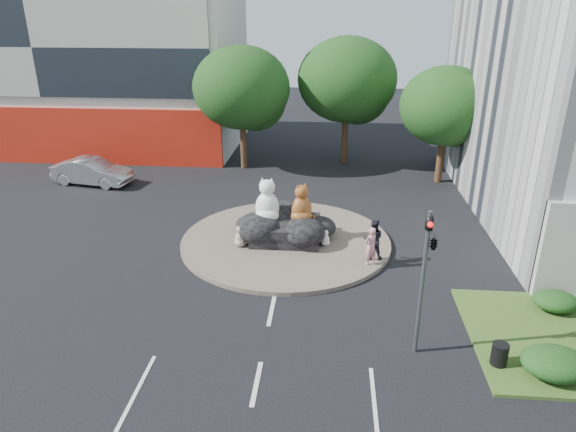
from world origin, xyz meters
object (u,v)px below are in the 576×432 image
cat_white (267,200)px  parked_car (92,172)px  kitten_calico (240,235)px  pedestrian_pink (371,246)px  kitten_white (325,237)px  cat_tabby (302,203)px  litter_bin (500,354)px  pedestrian_dark (373,239)px

cat_white → parked_car: size_ratio=0.43×
cat_white → parked_car: (-12.15, 7.66, -1.36)m
kitten_calico → pedestrian_pink: 6.06m
kitten_white → cat_white: bearing=155.3°
cat_tabby → litter_bin: 11.10m
kitten_calico → litter_bin: (9.54, -7.67, -0.23)m
pedestrian_dark → litter_bin: pedestrian_dark is taller
kitten_calico → pedestrian_dark: 6.11m
kitten_calico → litter_bin: kitten_calico is taller
parked_car → pedestrian_pink: bearing=-110.3°
parked_car → litter_bin: parked_car is taller
pedestrian_dark → parked_car: (-17.01, 9.37, -0.29)m
pedestrian_dark → litter_bin: (3.50, -6.86, -0.64)m
pedestrian_dark → pedestrian_pink: bearing=76.5°
kitten_calico → parked_car: bearing=147.3°
parked_car → litter_bin: (20.52, -16.22, -0.34)m
cat_white → kitten_white: size_ratio=2.84×
pedestrian_dark → litter_bin: 7.73m
kitten_white → litter_bin: kitten_white is taller
kitten_calico → pedestrian_dark: (6.04, -0.81, 0.41)m
kitten_calico → pedestrian_pink: bearing=-7.6°
pedestrian_pink → cat_tabby: bearing=-74.6°
cat_white → cat_tabby: bearing=6.5°
kitten_white → pedestrian_dark: pedestrian_dark is taller
kitten_white → cat_tabby: bearing=138.3°
pedestrian_dark → litter_bin: size_ratio=2.52×
cat_white → pedestrian_pink: size_ratio=1.27×
cat_tabby → parked_car: 15.74m
kitten_calico → pedestrian_pink: (5.90, -1.35, 0.34)m
pedestrian_pink → pedestrian_dark: 0.56m
cat_white → kitten_white: 3.24m
kitten_calico → pedestrian_pink: pedestrian_pink is taller
kitten_calico → parked_car: (-10.97, 8.56, 0.12)m
cat_white → kitten_calico: bearing=-139.8°
kitten_calico → parked_car: size_ratio=0.20×
litter_bin → cat_white: bearing=134.3°
pedestrian_pink → kitten_white: bearing=-79.6°
litter_bin → pedestrian_dark: bearing=117.1°
cat_white → parked_car: bearing=150.7°
parked_car → litter_bin: size_ratio=6.88×
kitten_white → parked_car: 17.01m
kitten_calico → pedestrian_pink: size_ratio=0.60×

